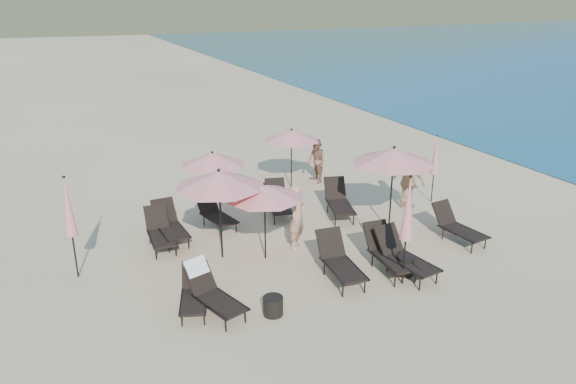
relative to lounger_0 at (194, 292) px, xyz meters
name	(u,v)px	position (x,y,z in m)	size (l,w,h in m)	color
ground	(379,273)	(4.58, -0.40, -0.40)	(800.00, 800.00, 0.00)	#D6BA8C
lounger_0	(194,292)	(0.00, 0.00, 0.00)	(1.01, 1.58, 0.85)	black
lounger_1	(212,291)	(0.32, -0.26, 0.10)	(1.04, 1.76, 1.03)	black
lounger_2	(339,260)	(3.56, -0.19, 0.08)	(0.86, 1.83, 1.02)	black
lounger_3	(388,252)	(4.88, -0.32, 0.08)	(0.82, 1.83, 1.02)	black
lounger_4	(404,255)	(5.13, -0.64, 0.08)	(0.91, 1.86, 1.03)	black
lounger_5	(457,226)	(7.59, 0.26, 0.05)	(0.80, 1.72, 0.96)	black
lounger_6	(170,224)	(0.42, 3.74, 0.06)	(0.70, 1.73, 0.98)	black
lounger_7	(160,231)	(0.07, 3.44, 0.05)	(0.73, 1.69, 0.95)	black
lounger_8	(215,213)	(1.84, 4.06, 0.03)	(0.91, 1.69, 0.92)	black
lounger_9	(278,201)	(3.90, 4.11, 0.05)	(1.02, 1.78, 0.96)	black
lounger_10	(339,201)	(5.55, 3.27, 0.08)	(1.17, 1.88, 1.01)	black
umbrella_open_0	(219,179)	(1.36, 2.08, 1.76)	(2.27, 2.27, 2.44)	black
umbrella_open_1	(265,192)	(2.36, 1.53, 1.46)	(1.95, 1.95, 2.10)	black
umbrella_open_2	(394,156)	(6.34, 1.70, 1.83)	(2.35, 2.35, 2.52)	black
umbrella_open_3	(213,159)	(2.04, 4.68, 1.48)	(1.98, 1.98, 2.13)	black
umbrella_open_4	(291,135)	(5.35, 6.21, 1.47)	(1.96, 1.96, 2.11)	black
umbrella_closed_0	(408,209)	(4.80, -1.06, 1.51)	(0.32, 0.32, 2.74)	black
umbrella_closed_1	(435,156)	(8.89, 2.95, 1.18)	(0.26, 0.26, 2.26)	black
umbrella_closed_2	(68,208)	(-2.17, 2.60, 1.42)	(0.31, 0.31, 2.61)	black
side_table_0	(273,306)	(1.46, -0.98, -0.18)	(0.44, 0.44, 0.43)	black
side_table_1	(405,265)	(5.12, -0.73, -0.15)	(0.41, 0.41, 0.49)	black
beachgoer_a	(297,217)	(3.39, 1.75, 0.49)	(0.65, 0.42, 1.77)	tan
beachgoer_b	(316,161)	(6.38, 6.28, 0.40)	(0.77, 0.60, 1.59)	#93624C
beachgoer_c	(409,181)	(7.81, 2.81, 0.52)	(1.07, 0.45, 1.83)	tan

